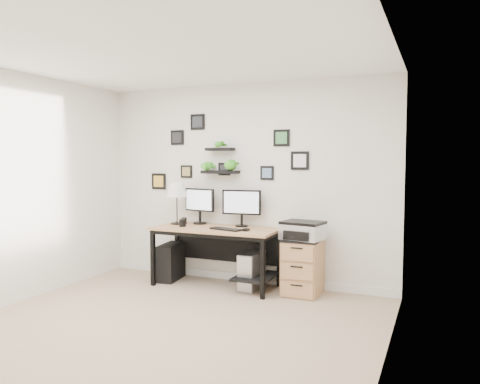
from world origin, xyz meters
The scene contains 14 objects.
room centered at (0.00, 1.98, 0.05)m, with size 4.00×4.00×4.00m.
desk centered at (-0.20, 1.67, 0.63)m, with size 1.60×0.70×0.75m.
monitor_left centered at (-0.59, 1.86, 1.03)m, with size 0.47×0.21×0.48m.
monitor_right centered at (0.03, 1.85, 1.03)m, with size 0.51×0.19×0.48m.
keyboard centered at (-0.04, 1.51, 0.76)m, with size 0.42×0.13×0.02m, color black.
mouse centered at (0.22, 1.54, 0.76)m, with size 0.06×0.10×0.03m, color black.
table_lamp centered at (-0.86, 1.73, 1.20)m, with size 0.27×0.27×0.56m.
mug centered at (-0.68, 1.55, 0.80)m, with size 0.09×0.09×0.10m, color black.
pen_cup centered at (-0.77, 1.75, 0.80)m, with size 0.07×0.07×0.09m, color black.
pc_tower_black centered at (-0.93, 1.67, 0.24)m, with size 0.22×0.49×0.49m, color black.
pc_tower_grey centered at (0.24, 1.69, 0.23)m, with size 0.21×0.47×0.46m.
file_cabinet centered at (0.88, 1.72, 0.34)m, with size 0.43×0.53×0.67m.
printer centered at (0.89, 1.68, 0.78)m, with size 0.52×0.44×0.21m.
wall_decor centered at (-0.29, 1.93, 1.65)m, with size 2.30×0.18×1.04m.
Camera 1 is at (2.38, -3.66, 1.62)m, focal length 35.00 mm.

